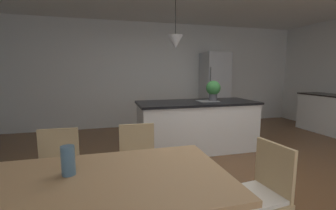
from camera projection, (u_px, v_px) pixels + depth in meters
The scene contains 11 objects.
ground_plane at pixel (211, 176), 3.21m from camera, with size 10.00×8.40×0.04m, color brown.
wall_back_kitchen at pixel (159, 75), 6.13m from camera, with size 10.00×0.12×2.70m, color silver.
dining_table at pixel (94, 190), 1.46m from camera, with size 1.76×0.97×0.75m.
chair_far_left at pixel (57, 172), 2.20m from camera, with size 0.41×0.41×0.87m.
chair_kitchen_end at pixel (260, 193), 1.81m from camera, with size 0.44×0.44×0.87m.
chair_far_right at pixel (139, 163), 2.41m from camera, with size 0.41×0.41×0.87m.
kitchen_island at pixel (197, 125), 4.20m from camera, with size 2.16×0.89×0.91m.
refrigerator at pixel (214, 89), 6.17m from camera, with size 0.65×0.67×1.95m.
pendant_over_island_main at pixel (175, 42), 3.88m from camera, with size 0.26×0.26×0.88m.
potted_plant_on_island at pixel (213, 89), 4.18m from camera, with size 0.27×0.27×0.38m.
vase_on_dining_table at pixel (68, 161), 1.50m from camera, with size 0.09×0.09×0.20m.
Camera 1 is at (-1.37, -2.77, 1.43)m, focal length 24.35 mm.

